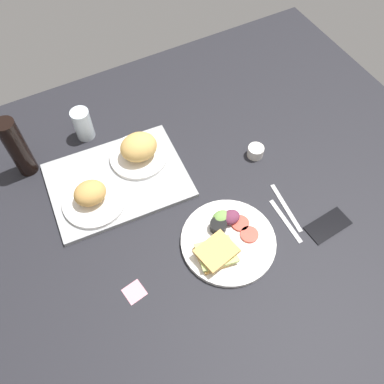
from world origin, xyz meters
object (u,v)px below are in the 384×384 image
object	(u,v)px
bread_plate_near	(92,197)
sticky_note	(134,292)
espresso_cup	(256,152)
plate_with_salad	(226,240)
fork	(286,221)
soda_bottle	(17,148)
knife	(286,207)
bread_plate_far	(139,150)
serving_tray	(118,180)
drinking_glass	(83,124)
cell_phone	(328,225)

from	to	relation	value
bread_plate_near	sticky_note	size ratio (longest dim) A/B	3.62
bread_plate_near	espresso_cup	distance (cm)	57.73
plate_with_salad	fork	world-z (taller)	plate_with_salad
plate_with_salad	soda_bottle	xyz separation A→B (cm)	(-45.81, 55.80, 9.90)
bread_plate_near	soda_bottle	bearing A→B (deg)	122.06
knife	bread_plate_far	bearing A→B (deg)	46.39
serving_tray	drinking_glass	size ratio (longest dim) A/B	3.77
bread_plate_near	drinking_glass	bearing A→B (deg)	75.38
knife	serving_tray	bearing A→B (deg)	57.66
bread_plate_near	cell_phone	size ratio (longest dim) A/B	1.41
bread_plate_far	plate_with_salad	distance (cm)	42.83
drinking_glass	fork	size ratio (longest dim) A/B	0.70
plate_with_salad	cell_phone	xyz separation A→B (cm)	(31.50, -10.06, -1.28)
plate_with_salad	espresso_cup	xyz separation A→B (cm)	(26.44, 24.61, 0.32)
bread_plate_far	soda_bottle	xyz separation A→B (cm)	(-35.54, 14.41, 5.85)
serving_tray	bread_plate_near	bearing A→B (deg)	-155.01
soda_bottle	fork	xyz separation A→B (cm)	(66.47, -58.21, -11.33)
serving_tray	soda_bottle	distance (cm)	33.49
bread_plate_far	espresso_cup	world-z (taller)	bread_plate_far
soda_bottle	knife	distance (cm)	88.84
bread_plate_near	plate_with_salad	xyz separation A→B (cm)	(30.78, -31.80, -2.83)
bread_plate_far	fork	size ratio (longest dim) A/B	1.17
espresso_cup	cell_phone	world-z (taller)	espresso_cup
bread_plate_far	drinking_glass	distance (cm)	23.57
bread_plate_near	plate_with_salad	distance (cm)	44.34
serving_tray	bread_plate_near	world-z (taller)	bread_plate_near
serving_tray	cell_phone	xyz separation A→B (cm)	(52.13, -46.59, -0.40)
soda_bottle	cell_phone	size ratio (longest dim) A/B	1.61
serving_tray	bread_plate_far	world-z (taller)	bread_plate_far
espresso_cup	soda_bottle	bearing A→B (deg)	156.65
serving_tray	soda_bottle	xyz separation A→B (cm)	(-25.19, 19.27, 10.78)
bread_plate_far	soda_bottle	distance (cm)	38.79
soda_bottle	knife	xyz separation A→B (cm)	(69.47, -54.21, -11.33)
soda_bottle	sticky_note	xyz separation A→B (cm)	(14.76, -57.13, -11.52)
espresso_cup	cell_phone	xyz separation A→B (cm)	(5.06, -34.66, -1.60)
bread_plate_far	cell_phone	bearing A→B (deg)	-50.91
bread_plate_near	espresso_cup	bearing A→B (deg)	-7.16
bread_plate_near	fork	bearing A→B (deg)	-33.63
knife	plate_with_salad	bearing A→B (deg)	99.78
serving_tray	sticky_note	xyz separation A→B (cm)	(-10.43, -37.86, -0.74)
drinking_glass	knife	xyz separation A→B (cm)	(46.78, -59.55, -5.72)
soda_bottle	espresso_cup	distance (cm)	79.28
knife	cell_phone	distance (cm)	14.04
bread_plate_far	drinking_glass	bearing A→B (deg)	123.04
bread_plate_near	sticky_note	world-z (taller)	bread_plate_near
bread_plate_far	cell_phone	xyz separation A→B (cm)	(41.78, -51.44, -5.32)
espresso_cup	knife	world-z (taller)	espresso_cup
drinking_glass	fork	distance (cm)	77.38
bread_plate_far	espresso_cup	size ratio (longest dim) A/B	3.55
serving_tray	fork	bearing A→B (deg)	-43.33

